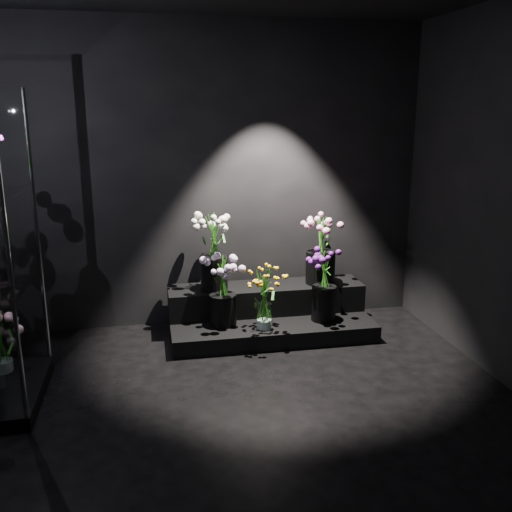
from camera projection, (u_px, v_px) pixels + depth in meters
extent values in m
plane|color=black|center=(249.00, 429.00, 3.72)|extent=(4.00, 4.00, 0.00)
plane|color=black|center=(210.00, 177.00, 5.26)|extent=(4.00, 0.00, 4.00)
plane|color=black|center=(385.00, 363.00, 1.46)|extent=(4.00, 0.00, 4.00)
cube|color=black|center=(270.00, 326.00, 5.25)|extent=(1.83, 0.81, 0.15)
cube|color=black|center=(266.00, 298.00, 5.39)|extent=(1.83, 0.41, 0.25)
cube|color=black|center=(0.00, 393.00, 4.08)|extent=(0.59, 0.98, 0.10)
cylinder|color=white|center=(264.00, 316.00, 4.96)|extent=(0.13, 0.13, 0.23)
cylinder|color=black|center=(223.00, 310.00, 5.04)|extent=(0.24, 0.24, 0.28)
cylinder|color=black|center=(324.00, 303.00, 5.15)|extent=(0.22, 0.22, 0.32)
cylinder|color=black|center=(214.00, 273.00, 5.19)|extent=(0.25, 0.25, 0.32)
cylinder|color=black|center=(320.00, 267.00, 5.38)|extent=(0.28, 0.28, 0.31)
cylinder|color=white|center=(2.00, 356.00, 4.27)|extent=(0.16, 0.16, 0.26)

